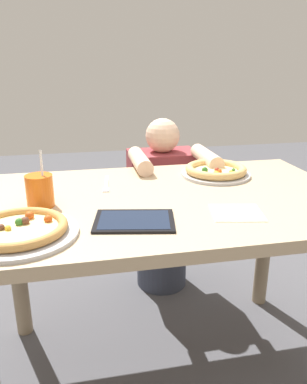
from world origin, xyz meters
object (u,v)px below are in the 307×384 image
at_px(drink_cup_colored, 40,191).
at_px(fork, 107,184).
at_px(pizza_near, 19,230).
at_px(pizza_far, 216,171).
at_px(tablet, 134,221).
at_px(diner_seated, 162,212).

relative_size(drink_cup_colored, fork, 0.94).
relative_size(pizza_near, drink_cup_colored, 1.72).
distance_m(pizza_far, drink_cup_colored, 0.73).
bearing_deg(pizza_far, fork, -176.10).
relative_size(fork, tablet, 0.76).
distance_m(pizza_near, fork, 0.50).
bearing_deg(tablet, pizza_near, -174.60).
bearing_deg(diner_seated, tablet, -108.73).
distance_m(drink_cup_colored, diner_seated, 0.91).
distance_m(drink_cup_colored, tablet, 0.35).
height_order(tablet, diner_seated, diner_seated).
distance_m(drink_cup_colored, fork, 0.30).
distance_m(fork, tablet, 0.38).
distance_m(pizza_near, drink_cup_colored, 0.23).
height_order(drink_cup_colored, tablet, drink_cup_colored).
bearing_deg(fork, diner_seated, 52.89).
bearing_deg(diner_seated, drink_cup_colored, -132.23).
xyz_separation_m(tablet, diner_seated, (0.27, 0.81, -0.32)).
relative_size(tablet, diner_seated, 0.29).
bearing_deg(tablet, fork, 97.49).
xyz_separation_m(drink_cup_colored, fork, (0.23, 0.19, -0.05)).
distance_m(pizza_far, diner_seated, 0.54).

